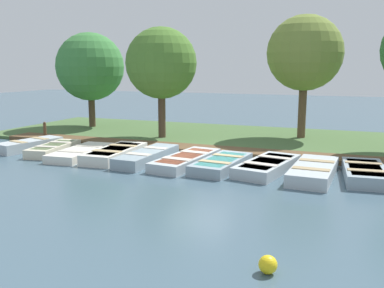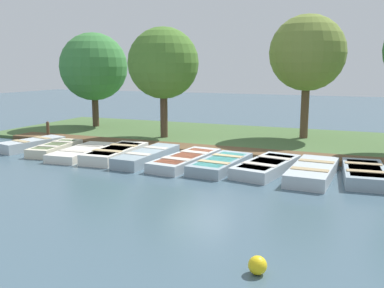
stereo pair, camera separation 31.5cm
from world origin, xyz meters
name	(u,v)px [view 1 (the left image)]	position (x,y,z in m)	size (l,w,h in m)	color
ground_plane	(198,160)	(0.00, 0.00, 0.00)	(80.00, 80.00, 0.00)	#425B6B
shore_bank	(235,138)	(-5.00, 0.00, 0.07)	(8.00, 24.00, 0.14)	#476638
dock_walkway	(212,150)	(-1.56, 0.00, 0.09)	(1.31, 20.07, 0.19)	brown
rowboat_0	(30,145)	(0.70, -7.35, 0.22)	(2.89, 1.54, 0.43)	#B2BCC1
rowboat_1	(54,149)	(0.92, -5.92, 0.19)	(2.89, 1.37, 0.38)	beige
rowboat_2	(81,152)	(1.09, -4.48, 0.16)	(3.25, 1.45, 0.33)	silver
rowboat_3	(115,153)	(0.94, -3.03, 0.21)	(3.27, 1.36, 0.42)	silver
rowboat_4	(147,156)	(0.98, -1.64, 0.21)	(3.42, 1.11, 0.42)	#8C9EA8
rowboat_5	(186,160)	(0.95, -0.11, 0.18)	(3.58, 1.52, 0.37)	#B2BCC1
rowboat_6	(222,164)	(1.07, 1.25, 0.19)	(3.12, 1.48, 0.38)	#8C9EA8
rowboat_7	(268,166)	(0.85, 2.80, 0.19)	(3.38, 1.80, 0.39)	#B2BCC1
rowboat_8	(314,171)	(1.08, 4.31, 0.21)	(3.34, 1.35, 0.43)	#B2BCC1
rowboat_9	(365,173)	(0.75, 5.81, 0.21)	(2.97, 1.46, 0.42)	#8C9EA8
mooring_post_near	(45,131)	(-1.59, -8.46, 0.44)	(0.14, 0.14, 0.87)	brown
buoy	(268,265)	(7.99, 4.26, 0.16)	(0.32, 0.32, 0.32)	yellow
park_tree_far_left	(90,67)	(-5.48, -8.44, 3.45)	(3.72, 3.72, 5.32)	#4C3828
park_tree_left	(161,63)	(-3.52, -3.17, 3.61)	(3.31, 3.31, 5.29)	#4C3828
park_tree_center	(305,53)	(-5.87, 3.03, 4.06)	(3.48, 3.48, 5.83)	brown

